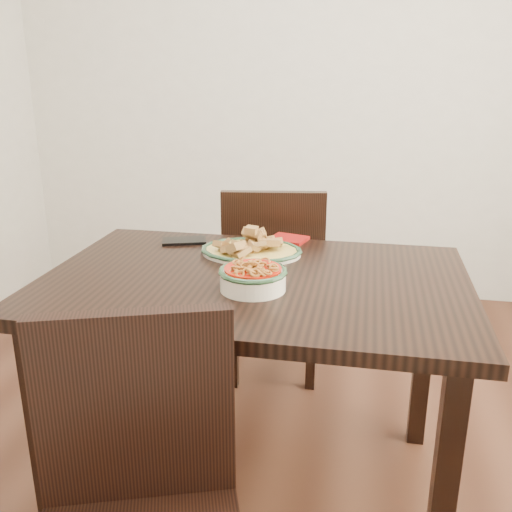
% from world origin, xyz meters
% --- Properties ---
extents(floor, '(3.50, 3.50, 0.00)m').
position_xyz_m(floor, '(0.00, 0.00, 0.00)').
color(floor, '#391D12').
rests_on(floor, ground).
extents(wall_back, '(3.50, 0.10, 2.60)m').
position_xyz_m(wall_back, '(0.00, 1.75, 1.30)').
color(wall_back, silver).
rests_on(wall_back, ground).
extents(dining_table, '(1.28, 0.86, 0.75)m').
position_xyz_m(dining_table, '(0.08, -0.10, 0.66)').
color(dining_table, black).
rests_on(dining_table, ground).
extents(chair_far, '(0.48, 0.48, 0.89)m').
position_xyz_m(chair_far, '(0.02, 0.60, 0.50)').
color(chair_far, black).
rests_on(chair_far, ground).
extents(chair_near, '(0.54, 0.54, 0.89)m').
position_xyz_m(chair_near, '(-0.02, -0.82, 0.50)').
color(chair_near, black).
rests_on(chair_near, ground).
extents(fish_plate, '(0.34, 0.26, 0.11)m').
position_xyz_m(fish_plate, '(0.03, 0.11, 0.79)').
color(fish_plate, beige).
rests_on(fish_plate, dining_table).
extents(noodle_bowl, '(0.20, 0.20, 0.08)m').
position_xyz_m(noodle_bowl, '(0.10, -0.21, 0.79)').
color(noodle_bowl, '#F2E5CD').
rests_on(noodle_bowl, dining_table).
extents(smartphone, '(0.18, 0.13, 0.01)m').
position_xyz_m(smartphone, '(-0.24, 0.20, 0.76)').
color(smartphone, black).
rests_on(smartphone, dining_table).
extents(napkin, '(0.15, 0.14, 0.01)m').
position_xyz_m(napkin, '(0.13, 0.29, 0.76)').
color(napkin, maroon).
rests_on(napkin, dining_table).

